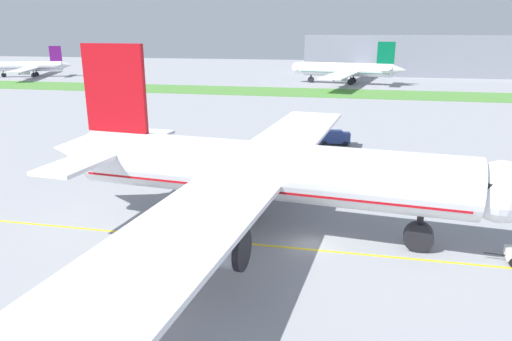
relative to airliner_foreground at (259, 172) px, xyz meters
name	(u,v)px	position (x,y,z in m)	size (l,w,h in m)	color
ground_plane	(310,244)	(5.69, -2.52, -6.47)	(600.00, 600.00, 0.00)	gray
apron_taxi_line	(309,249)	(5.69, -3.64, -6.47)	(280.00, 0.36, 0.01)	yellow
grass_median_strip	(345,93)	(5.69, 115.87, -6.42)	(320.00, 24.00, 0.10)	#4C8438
airliner_foreground	(259,172)	(0.00, 0.00, 0.00)	(50.84, 79.27, 19.08)	white
ground_crew_wingwalker_port	(172,226)	(-8.52, -3.08, -5.49)	(0.42, 0.49, 1.61)	black
service_truck_baggage_loader	(334,137)	(5.80, 40.85, -4.99)	(6.00, 3.16, 2.66)	#33478C
parked_airliner_far_left	(30,67)	(-135.87, 146.10, -1.86)	(34.60, 54.75, 13.60)	white
parked_airliner_far_centre	(347,70)	(5.42, 145.33, -0.95)	(44.57, 70.17, 16.28)	white
terminal_building	(430,56)	(41.93, 188.35, 2.53)	(113.86, 20.00, 18.00)	gray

